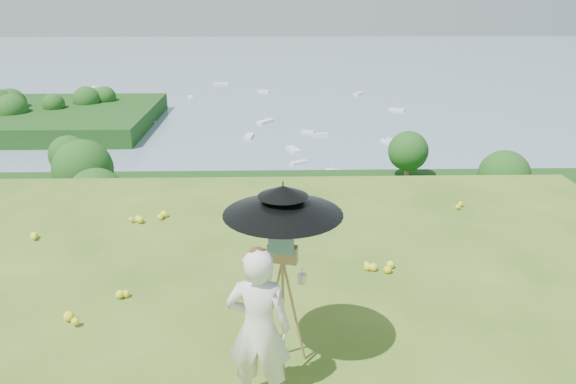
{
  "coord_description": "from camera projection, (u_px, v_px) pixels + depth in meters",
  "views": [
    {
      "loc": [
        0.34,
        -5.18,
        4.11
      ],
      "look_at": [
        0.54,
        2.6,
        1.25
      ],
      "focal_mm": 35.0,
      "sensor_mm": 36.0,
      "label": 1
    }
  ],
  "objects": [
    {
      "name": "painter",
      "position": [
        259.0,
        329.0,
        5.59
      ],
      "size": [
        0.7,
        0.51,
        1.79
      ],
      "primitive_type": "imported",
      "rotation": [
        0.0,
        0.0,
        3.01
      ],
      "color": "white",
      "rests_on": "ground"
    },
    {
      "name": "field_easel",
      "position": [
        283.0,
        304.0,
        6.14
      ],
      "size": [
        0.78,
        0.78,
        1.68
      ],
      "primitive_type": null,
      "rotation": [
        0.0,
        0.0,
        -0.27
      ],
      "color": "#9C7041",
      "rests_on": "ground"
    },
    {
      "name": "shoreline_tier",
      "position": [
        273.0,
        255.0,
        89.07
      ],
      "size": [
        170.0,
        28.0,
        8.0
      ],
      "primitive_type": "cube",
      "color": "gray",
      "rests_on": "bay_water"
    },
    {
      "name": "wildflowers",
      "position": [
        247.0,
        358.0,
        6.49
      ],
      "size": [
        10.0,
        10.5,
        0.12
      ],
      "primitive_type": null,
      "color": "yellow",
      "rests_on": "ground"
    },
    {
      "name": "slope_trees",
      "position": [
        271.0,
        243.0,
        44.29
      ],
      "size": [
        110.0,
        50.0,
        6.0
      ],
      "primitive_type": null,
      "color": "#225519",
      "rests_on": "forest_slope"
    },
    {
      "name": "harbor_town",
      "position": [
        273.0,
        217.0,
        86.83
      ],
      "size": [
        110.0,
        22.0,
        5.0
      ],
      "primitive_type": null,
      "color": "white",
      "rests_on": "shoreline_tier"
    },
    {
      "name": "peninsula",
      "position": [
        10.0,
        109.0,
        159.95
      ],
      "size": [
        90.0,
        60.0,
        12.0
      ],
      "primitive_type": null,
      "color": "#153B10",
      "rests_on": "bay_water"
    },
    {
      "name": "painter_cap",
      "position": [
        257.0,
        253.0,
        5.3
      ],
      "size": [
        0.24,
        0.28,
        0.1
      ],
      "primitive_type": null,
      "rotation": [
        0.0,
        0.0,
        -0.19
      ],
      "color": "#D2737F",
      "rests_on": "painter"
    },
    {
      "name": "sun_umbrella",
      "position": [
        283.0,
        221.0,
        5.83
      ],
      "size": [
        1.44,
        1.44,
        0.87
      ],
      "primitive_type": null,
      "rotation": [
        0.0,
        0.0,
        -0.17
      ],
      "color": "black",
      "rests_on": "field_easel"
    },
    {
      "name": "ground",
      "position": [
        246.0,
        377.0,
        6.27
      ],
      "size": [
        14.0,
        14.0,
        0.0
      ],
      "primitive_type": "plane",
      "color": "#3B631C",
      "rests_on": "ground"
    },
    {
      "name": "moored_boats",
      "position": [
        232.0,
        120.0,
        168.65
      ],
      "size": [
        140.0,
        140.0,
        0.7
      ],
      "primitive_type": null,
      "color": "white",
      "rests_on": "bay_water"
    },
    {
      "name": "bay_water",
      "position": [
        273.0,
        79.0,
        243.18
      ],
      "size": [
        700.0,
        700.0,
        0.0
      ],
      "primitive_type": "plane",
      "color": "slate",
      "rests_on": "ground"
    }
  ]
}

